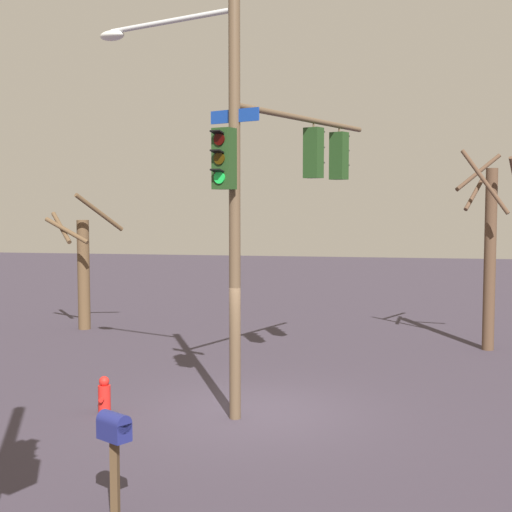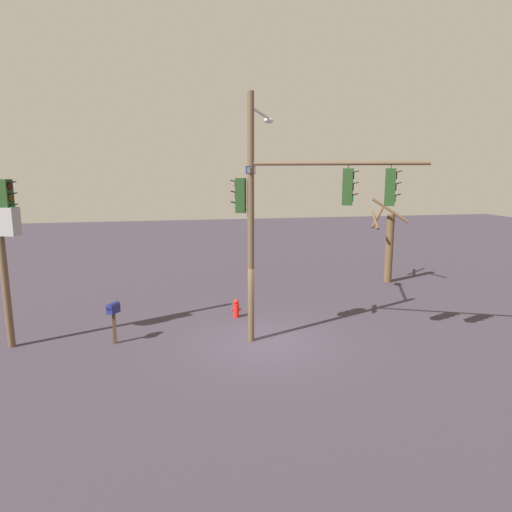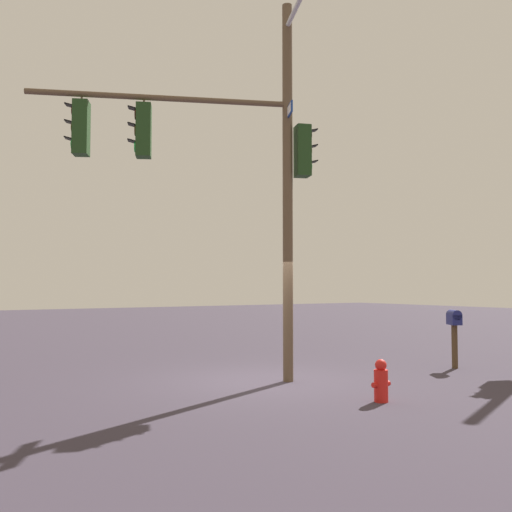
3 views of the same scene
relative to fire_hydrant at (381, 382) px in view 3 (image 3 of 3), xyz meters
name	(u,v)px [view 3 (image 3 of 3)]	position (x,y,z in m)	size (l,w,h in m)	color
ground_plane	(264,381)	(0.53, -2.85, -0.34)	(80.00, 80.00, 0.00)	#38303C
main_signal_pole_assembly	(233,144)	(1.28, -2.86, 4.58)	(5.57, 5.34, 8.06)	brown
fire_hydrant	(381,382)	(0.00, 0.00, 0.00)	(0.38, 0.24, 0.73)	red
mailbox	(454,322)	(-4.38, -1.90, 0.76)	(0.43, 0.50, 1.41)	#4C3823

